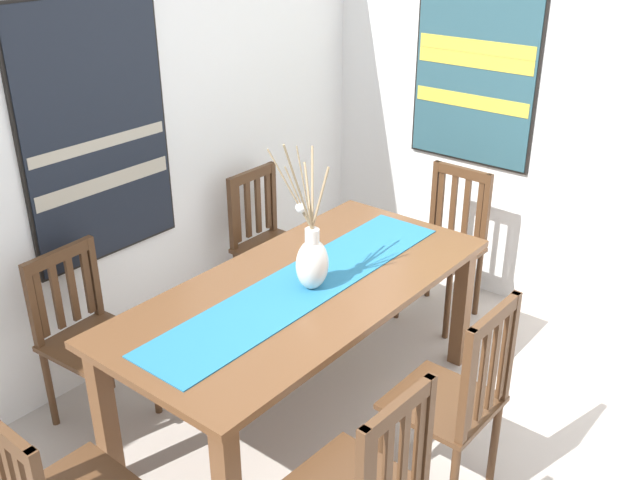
{
  "coord_description": "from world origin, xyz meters",
  "views": [
    {
      "loc": [
        -2.22,
        -1.22,
        2.39
      ],
      "look_at": [
        0.13,
        0.66,
        0.96
      ],
      "focal_mm": 40.37,
      "sensor_mm": 36.0,
      "label": 1
    }
  ],
  "objects_px": {
    "chair_3": "(270,241)",
    "chair_5": "(456,399)",
    "dining_table": "(304,304)",
    "painting_on_back_wall": "(96,133)",
    "painting_on_side_wall": "(475,77)",
    "chair_4": "(446,243)",
    "centerpiece_vase": "(312,260)",
    "chair_0": "(88,335)"
  },
  "relations": [
    {
      "from": "centerpiece_vase",
      "to": "chair_3",
      "type": "xyz_separation_m",
      "value": [
        0.67,
        0.88,
        -0.42
      ]
    },
    {
      "from": "centerpiece_vase",
      "to": "chair_0",
      "type": "bearing_deg",
      "value": 127.09
    },
    {
      "from": "painting_on_back_wall",
      "to": "painting_on_side_wall",
      "type": "bearing_deg",
      "value": -26.54
    },
    {
      "from": "dining_table",
      "to": "chair_4",
      "type": "xyz_separation_m",
      "value": [
        1.32,
        -0.03,
        -0.16
      ]
    },
    {
      "from": "chair_4",
      "to": "painting_on_side_wall",
      "type": "distance_m",
      "value": 1.02
    },
    {
      "from": "dining_table",
      "to": "chair_3",
      "type": "relative_size",
      "value": 2.14
    },
    {
      "from": "chair_3",
      "to": "chair_5",
      "type": "xyz_separation_m",
      "value": [
        -0.67,
        -1.67,
        0.02
      ]
    },
    {
      "from": "dining_table",
      "to": "chair_4",
      "type": "distance_m",
      "value": 1.33
    },
    {
      "from": "centerpiece_vase",
      "to": "painting_on_back_wall",
      "type": "xyz_separation_m",
      "value": [
        -0.27,
        1.16,
        0.45
      ]
    },
    {
      "from": "dining_table",
      "to": "painting_on_back_wall",
      "type": "xyz_separation_m",
      "value": [
        -0.27,
        1.11,
        0.69
      ]
    },
    {
      "from": "chair_0",
      "to": "centerpiece_vase",
      "type": "bearing_deg",
      "value": -52.91
    },
    {
      "from": "dining_table",
      "to": "chair_5",
      "type": "bearing_deg",
      "value": -90.43
    },
    {
      "from": "centerpiece_vase",
      "to": "painting_on_back_wall",
      "type": "bearing_deg",
      "value": 103.34
    },
    {
      "from": "dining_table",
      "to": "centerpiece_vase",
      "type": "height_order",
      "value": "centerpiece_vase"
    },
    {
      "from": "chair_3",
      "to": "chair_4",
      "type": "height_order",
      "value": "chair_4"
    },
    {
      "from": "dining_table",
      "to": "centerpiece_vase",
      "type": "xyz_separation_m",
      "value": [
        0.0,
        -0.05,
        0.25
      ]
    },
    {
      "from": "painting_on_back_wall",
      "to": "painting_on_side_wall",
      "type": "xyz_separation_m",
      "value": [
        2.03,
        -1.01,
        0.06
      ]
    },
    {
      "from": "chair_4",
      "to": "painting_on_back_wall",
      "type": "distance_m",
      "value": 2.14
    },
    {
      "from": "centerpiece_vase",
      "to": "chair_5",
      "type": "bearing_deg",
      "value": -90.58
    },
    {
      "from": "chair_5",
      "to": "painting_on_back_wall",
      "type": "relative_size",
      "value": 0.74
    },
    {
      "from": "dining_table",
      "to": "centerpiece_vase",
      "type": "distance_m",
      "value": 0.25
    },
    {
      "from": "painting_on_back_wall",
      "to": "painting_on_side_wall",
      "type": "height_order",
      "value": "painting_on_back_wall"
    },
    {
      "from": "centerpiece_vase",
      "to": "chair_5",
      "type": "xyz_separation_m",
      "value": [
        -0.01,
        -0.78,
        -0.4
      ]
    },
    {
      "from": "dining_table",
      "to": "painting_on_side_wall",
      "type": "xyz_separation_m",
      "value": [
        1.75,
        0.1,
        0.76
      ]
    },
    {
      "from": "dining_table",
      "to": "chair_3",
      "type": "xyz_separation_m",
      "value": [
        0.67,
        0.84,
        -0.17
      ]
    },
    {
      "from": "chair_0",
      "to": "chair_3",
      "type": "height_order",
      "value": "chair_3"
    },
    {
      "from": "chair_3",
      "to": "chair_4",
      "type": "relative_size",
      "value": 0.98
    },
    {
      "from": "painting_on_side_wall",
      "to": "chair_3",
      "type": "bearing_deg",
      "value": 145.72
    },
    {
      "from": "chair_5",
      "to": "painting_on_side_wall",
      "type": "bearing_deg",
      "value": 27.86
    },
    {
      "from": "chair_3",
      "to": "chair_4",
      "type": "distance_m",
      "value": 1.09
    },
    {
      "from": "chair_3",
      "to": "dining_table",
      "type": "bearing_deg",
      "value": -128.62
    },
    {
      "from": "centerpiece_vase",
      "to": "chair_4",
      "type": "relative_size",
      "value": 0.79
    },
    {
      "from": "chair_5",
      "to": "painting_on_side_wall",
      "type": "relative_size",
      "value": 0.91
    },
    {
      "from": "chair_3",
      "to": "painting_on_back_wall",
      "type": "xyz_separation_m",
      "value": [
        -0.94,
        0.27,
        0.86
      ]
    },
    {
      "from": "dining_table",
      "to": "chair_3",
      "type": "height_order",
      "value": "chair_3"
    },
    {
      "from": "chair_3",
      "to": "painting_on_back_wall",
      "type": "relative_size",
      "value": 0.7
    },
    {
      "from": "chair_3",
      "to": "painting_on_side_wall",
      "type": "relative_size",
      "value": 0.86
    },
    {
      "from": "centerpiece_vase",
      "to": "painting_on_side_wall",
      "type": "relative_size",
      "value": 0.69
    },
    {
      "from": "chair_5",
      "to": "painting_on_back_wall",
      "type": "distance_m",
      "value": 2.13
    },
    {
      "from": "centerpiece_vase",
      "to": "chair_4",
      "type": "height_order",
      "value": "centerpiece_vase"
    },
    {
      "from": "chair_4",
      "to": "painting_on_side_wall",
      "type": "relative_size",
      "value": 0.88
    },
    {
      "from": "dining_table",
      "to": "painting_on_back_wall",
      "type": "distance_m",
      "value": 1.34
    }
  ]
}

